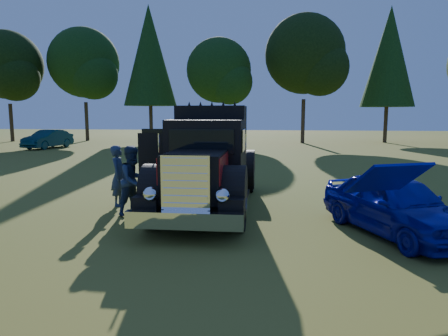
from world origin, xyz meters
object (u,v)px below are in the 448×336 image
hotrod_coupe (395,204)px  spectator_near (119,176)px  diamond_t_truck (208,166)px  distant_teal_car (48,139)px  spectator_far (134,180)px

hotrod_coupe → spectator_near: bearing=163.9°
diamond_t_truck → distant_teal_car: bearing=129.8°
diamond_t_truck → distant_teal_car: 24.99m
spectator_near → distant_teal_car: spectator_near is taller
diamond_t_truck → spectator_far: (-1.92, -0.86, -0.33)m
hotrod_coupe → distant_teal_car: size_ratio=0.99×
hotrod_coupe → spectator_near: hotrod_coupe is taller
spectator_near → diamond_t_truck: bearing=-97.7°
hotrod_coupe → spectator_near: size_ratio=2.44×
spectator_near → spectator_far: (0.82, -1.02, 0.04)m
diamond_t_truck → spectator_near: bearing=176.7°
diamond_t_truck → hotrod_coupe: (4.64, -1.97, -0.58)m
hotrod_coupe → spectator_far: spectator_far is taller
spectator_far → diamond_t_truck: bearing=-33.7°
diamond_t_truck → distant_teal_car: size_ratio=1.59×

